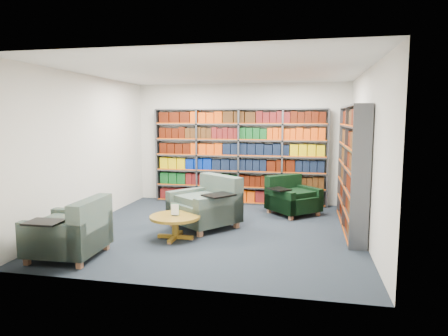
% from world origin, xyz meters
% --- Properties ---
extents(room_shell, '(5.02, 5.02, 2.82)m').
position_xyz_m(room_shell, '(0.00, 0.00, 1.40)').
color(room_shell, black).
rests_on(room_shell, ground).
extents(bookshelf_back, '(4.00, 0.28, 2.20)m').
position_xyz_m(bookshelf_back, '(0.00, 2.34, 1.10)').
color(bookshelf_back, '#47494F').
rests_on(bookshelf_back, ground).
extents(bookshelf_right, '(0.28, 2.50, 2.20)m').
position_xyz_m(bookshelf_right, '(2.34, 0.60, 1.10)').
color(bookshelf_right, '#47494F').
rests_on(bookshelf_right, ground).
extents(chair_teal_left, '(1.43, 1.43, 0.93)m').
position_xyz_m(chair_teal_left, '(-0.21, 0.22, 0.37)').
color(chair_teal_left, '#0D2C3D').
rests_on(chair_teal_left, ground).
extents(chair_green_right, '(1.22, 1.22, 0.79)m').
position_xyz_m(chair_green_right, '(1.24, 1.53, 0.32)').
color(chair_green_right, black).
rests_on(chair_green_right, ground).
extents(chair_teal_front, '(0.98, 1.13, 0.86)m').
position_xyz_m(chair_teal_front, '(-1.71, -1.80, 0.35)').
color(chair_teal_front, '#0D2C3D').
rests_on(chair_teal_front, ground).
extents(coffee_table, '(0.84, 0.84, 0.59)m').
position_xyz_m(coffee_table, '(-0.57, -0.66, 0.32)').
color(coffee_table, '#A0781F').
rests_on(coffee_table, ground).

